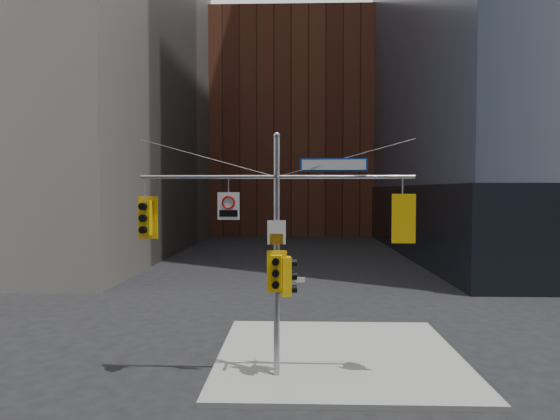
# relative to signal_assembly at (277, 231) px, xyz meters

# --- Properties ---
(ground) EXTENTS (160.00, 160.00, 0.00)m
(ground) POSITION_rel_signal_assembly_xyz_m (0.00, -1.99, -4.42)
(ground) COLOR black
(ground) RESTS_ON ground
(sidewalk_corner) EXTENTS (8.00, 8.00, 0.15)m
(sidewalk_corner) POSITION_rel_signal_assembly_xyz_m (2.00, 2.01, -4.34)
(sidewalk_corner) COLOR gray
(sidewalk_corner) RESTS_ON ground
(brick_midrise) EXTENTS (26.00, 20.00, 28.00)m
(brick_midrise) POSITION_rel_signal_assembly_xyz_m (0.00, 56.01, 9.58)
(brick_midrise) COLOR brown
(brick_midrise) RESTS_ON ground
(signal_assembly) EXTENTS (8.00, 0.80, 7.30)m
(signal_assembly) POSITION_rel_signal_assembly_xyz_m (0.00, 0.00, 0.00)
(signal_assembly) COLOR #96999F
(signal_assembly) RESTS_ON ground
(traffic_light_west_arm) EXTENTS (0.61, 0.51, 1.27)m
(traffic_light_west_arm) POSITION_rel_signal_assembly_xyz_m (-3.87, 0.01, 0.38)
(traffic_light_west_arm) COLOR yellow
(traffic_light_west_arm) RESTS_ON ground
(traffic_light_east_arm) EXTENTS (0.68, 0.52, 1.42)m
(traffic_light_east_arm) POSITION_rel_signal_assembly_xyz_m (3.65, 0.00, 0.38)
(traffic_light_east_arm) COLOR yellow
(traffic_light_east_arm) RESTS_ON ground
(traffic_light_pole_side) EXTENTS (0.49, 0.42, 1.15)m
(traffic_light_pole_side) POSITION_rel_signal_assembly_xyz_m (0.33, 0.02, -1.33)
(traffic_light_pole_side) COLOR yellow
(traffic_light_pole_side) RESTS_ON ground
(traffic_light_pole_front) EXTENTS (0.59, 0.48, 1.23)m
(traffic_light_pole_front) POSITION_rel_signal_assembly_xyz_m (0.00, -0.27, -1.17)
(traffic_light_pole_front) COLOR yellow
(traffic_light_pole_front) RESTS_ON ground
(street_sign_blade) EXTENTS (1.96, 0.18, 0.38)m
(street_sign_blade) POSITION_rel_signal_assembly_xyz_m (1.66, 0.00, 1.93)
(street_sign_blade) COLOR #103797
(street_sign_blade) RESTS_ON ground
(regulatory_sign_arm) EXTENTS (0.64, 0.08, 0.80)m
(regulatory_sign_arm) POSITION_rel_signal_assembly_xyz_m (-1.41, -0.02, 0.76)
(regulatory_sign_arm) COLOR silver
(regulatory_sign_arm) RESTS_ON ground
(regulatory_sign_pole) EXTENTS (0.53, 0.10, 0.70)m
(regulatory_sign_pole) POSITION_rel_signal_assembly_xyz_m (0.00, -0.11, -0.05)
(regulatory_sign_pole) COLOR silver
(regulatory_sign_pole) RESTS_ON ground
(street_blade_ew) EXTENTS (0.76, 0.13, 0.15)m
(street_blade_ew) POSITION_rel_signal_assembly_xyz_m (0.45, 0.01, -1.44)
(street_blade_ew) COLOR silver
(street_blade_ew) RESTS_ON ground
(street_blade_ns) EXTENTS (0.04, 0.78, 0.16)m
(street_blade_ns) POSITION_rel_signal_assembly_xyz_m (0.00, 0.46, -1.63)
(street_blade_ns) COLOR #145926
(street_blade_ns) RESTS_ON ground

